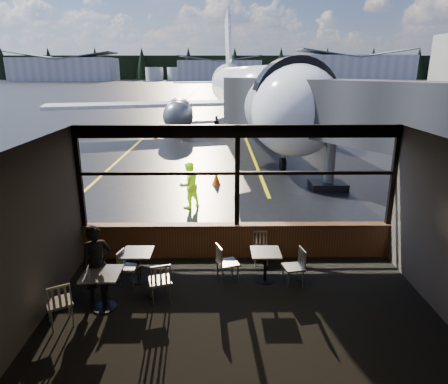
{
  "coord_description": "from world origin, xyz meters",
  "views": [
    {
      "loc": [
        -0.46,
        -9.68,
        4.77
      ],
      "look_at": [
        -0.32,
        1.0,
        1.5
      ],
      "focal_mm": 32.0,
      "sensor_mm": 36.0,
      "label": 1
    }
  ],
  "objects_px": {
    "passenger": "(97,264)",
    "cone_wing": "(156,135)",
    "chair_left_s": "(59,303)",
    "cafe_table_near": "(265,266)",
    "ground_crew": "(189,185)",
    "cone_nose": "(216,179)",
    "jet_bridge": "(325,136)",
    "chair_near_e": "(293,268)",
    "cafe_table_left": "(103,291)",
    "chair_mid_w": "(129,268)",
    "chair_near_w": "(228,263)",
    "chair_near_n": "(261,249)",
    "chair_mid_s": "(160,281)",
    "cafe_table_mid": "(139,266)",
    "airliner": "(249,57)"
  },
  "relations": [
    {
      "from": "chair_near_e",
      "to": "cafe_table_left",
      "type": "bearing_deg",
      "value": 90.65
    },
    {
      "from": "cafe_table_mid",
      "to": "ground_crew",
      "type": "distance_m",
      "value": 5.37
    },
    {
      "from": "airliner",
      "to": "chair_left_s",
      "type": "bearing_deg",
      "value": -106.33
    },
    {
      "from": "jet_bridge",
      "to": "chair_near_e",
      "type": "distance_m",
      "value": 7.64
    },
    {
      "from": "jet_bridge",
      "to": "cone_wing",
      "type": "height_order",
      "value": "jet_bridge"
    },
    {
      "from": "passenger",
      "to": "ground_crew",
      "type": "bearing_deg",
      "value": 50.28
    },
    {
      "from": "cafe_table_left",
      "to": "chair_mid_s",
      "type": "height_order",
      "value": "chair_mid_s"
    },
    {
      "from": "chair_left_s",
      "to": "cafe_table_left",
      "type": "bearing_deg",
      "value": 7.81
    },
    {
      "from": "chair_left_s",
      "to": "chair_mid_w",
      "type": "bearing_deg",
      "value": 25.42
    },
    {
      "from": "cafe_table_left",
      "to": "chair_left_s",
      "type": "relative_size",
      "value": 0.86
    },
    {
      "from": "passenger",
      "to": "cone_wing",
      "type": "distance_m",
      "value": 21.64
    },
    {
      "from": "jet_bridge",
      "to": "cafe_table_near",
      "type": "relative_size",
      "value": 14.51
    },
    {
      "from": "cafe_table_left",
      "to": "chair_mid_s",
      "type": "xyz_separation_m",
      "value": [
        1.13,
        0.27,
        0.06
      ]
    },
    {
      "from": "chair_left_s",
      "to": "cone_nose",
      "type": "relative_size",
      "value": 1.78
    },
    {
      "from": "cafe_table_left",
      "to": "chair_near_n",
      "type": "height_order",
      "value": "chair_near_n"
    },
    {
      "from": "cafe_table_near",
      "to": "chair_near_w",
      "type": "bearing_deg",
      "value": -176.97
    },
    {
      "from": "chair_near_n",
      "to": "passenger",
      "type": "distance_m",
      "value": 4.02
    },
    {
      "from": "chair_mid_w",
      "to": "chair_left_s",
      "type": "distance_m",
      "value": 1.81
    },
    {
      "from": "cafe_table_near",
      "to": "chair_left_s",
      "type": "height_order",
      "value": "chair_left_s"
    },
    {
      "from": "cafe_table_mid",
      "to": "cone_wing",
      "type": "relative_size",
      "value": 1.65
    },
    {
      "from": "cafe_table_mid",
      "to": "chair_near_e",
      "type": "distance_m",
      "value": 3.59
    },
    {
      "from": "chair_near_w",
      "to": "cone_nose",
      "type": "bearing_deg",
      "value": 163.42
    },
    {
      "from": "chair_left_s",
      "to": "jet_bridge",
      "type": "bearing_deg",
      "value": 19.21
    },
    {
      "from": "chair_near_w",
      "to": "chair_mid_w",
      "type": "height_order",
      "value": "chair_near_w"
    },
    {
      "from": "airliner",
      "to": "ground_crew",
      "type": "distance_m",
      "value": 18.86
    },
    {
      "from": "cafe_table_left",
      "to": "cone_wing",
      "type": "height_order",
      "value": "cafe_table_left"
    },
    {
      "from": "cafe_table_near",
      "to": "cone_wing",
      "type": "distance_m",
      "value": 21.5
    },
    {
      "from": "chair_near_w",
      "to": "cone_wing",
      "type": "height_order",
      "value": "chair_near_w"
    },
    {
      "from": "cafe_table_mid",
      "to": "airliner",
      "type": "bearing_deg",
      "value": 79.85
    },
    {
      "from": "jet_bridge",
      "to": "cafe_table_mid",
      "type": "relative_size",
      "value": 14.51
    },
    {
      "from": "airliner",
      "to": "cafe_table_left",
      "type": "height_order",
      "value": "airliner"
    },
    {
      "from": "cone_nose",
      "to": "cone_wing",
      "type": "distance_m",
      "value": 13.27
    },
    {
      "from": "jet_bridge",
      "to": "chair_near_w",
      "type": "xyz_separation_m",
      "value": [
        -3.87,
        -6.82,
        -1.88
      ]
    },
    {
      "from": "chair_near_n",
      "to": "passenger",
      "type": "xyz_separation_m",
      "value": [
        -3.63,
        -1.67,
        0.44
      ]
    },
    {
      "from": "cafe_table_left",
      "to": "chair_left_s",
      "type": "height_order",
      "value": "chair_left_s"
    },
    {
      "from": "chair_near_e",
      "to": "cafe_table_mid",
      "type": "bearing_deg",
      "value": 74.27
    },
    {
      "from": "chair_left_s",
      "to": "cafe_table_near",
      "type": "bearing_deg",
      "value": -8.82
    },
    {
      "from": "jet_bridge",
      "to": "cone_wing",
      "type": "relative_size",
      "value": 23.9
    },
    {
      "from": "chair_near_e",
      "to": "jet_bridge",
      "type": "bearing_deg",
      "value": -29.95
    },
    {
      "from": "cone_nose",
      "to": "cafe_table_near",
      "type": "bearing_deg",
      "value": -81.76
    },
    {
      "from": "cafe_table_left",
      "to": "ground_crew",
      "type": "distance_m",
      "value": 6.57
    },
    {
      "from": "chair_mid_s",
      "to": "cone_nose",
      "type": "relative_size",
      "value": 1.76
    },
    {
      "from": "ground_crew",
      "to": "cone_nose",
      "type": "relative_size",
      "value": 3.05
    },
    {
      "from": "cafe_table_near",
      "to": "cafe_table_left",
      "type": "relative_size",
      "value": 0.9
    },
    {
      "from": "jet_bridge",
      "to": "cone_nose",
      "type": "distance_m",
      "value": 4.9
    },
    {
      "from": "cafe_table_near",
      "to": "cone_nose",
      "type": "bearing_deg",
      "value": 98.24
    },
    {
      "from": "chair_near_e",
      "to": "chair_mid_w",
      "type": "xyz_separation_m",
      "value": [
        -3.77,
        0.09,
        -0.03
      ]
    },
    {
      "from": "chair_near_e",
      "to": "ground_crew",
      "type": "distance_m",
      "value": 6.23
    },
    {
      "from": "passenger",
      "to": "chair_mid_s",
      "type": "bearing_deg",
      "value": -27.97
    },
    {
      "from": "cone_wing",
      "to": "passenger",
      "type": "bearing_deg",
      "value": -84.57
    }
  ]
}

